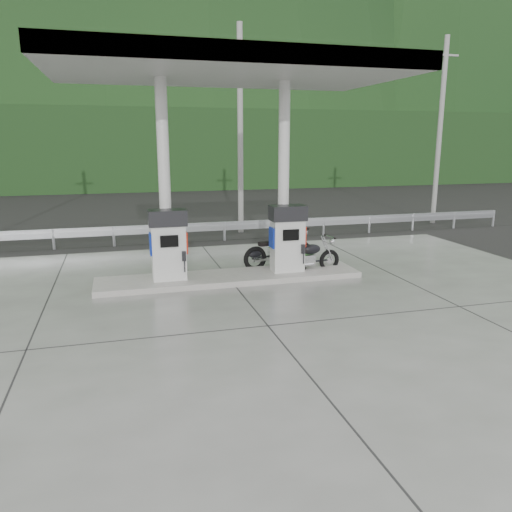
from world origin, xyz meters
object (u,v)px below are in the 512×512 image
object	(u,v)px
gas_pump_right	(288,239)
motorcycle_left	(279,251)
gas_pump_left	(168,245)
motorcycle_right	(308,258)

from	to	relation	value
gas_pump_right	motorcycle_left	world-z (taller)	gas_pump_right
gas_pump_left	gas_pump_right	bearing A→B (deg)	0.00
motorcycle_right	motorcycle_left	bearing A→B (deg)	117.13
motorcycle_left	gas_pump_right	bearing A→B (deg)	-106.65
gas_pump_right	motorcycle_right	world-z (taller)	gas_pump_right
gas_pump_left	motorcycle_right	world-z (taller)	gas_pump_left
gas_pump_right	motorcycle_left	distance (m)	1.12
gas_pump_left	motorcycle_left	distance (m)	3.46
gas_pump_left	motorcycle_right	distance (m)	3.91
gas_pump_left	motorcycle_right	xyz separation A→B (m)	(3.86, 0.13, -0.61)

